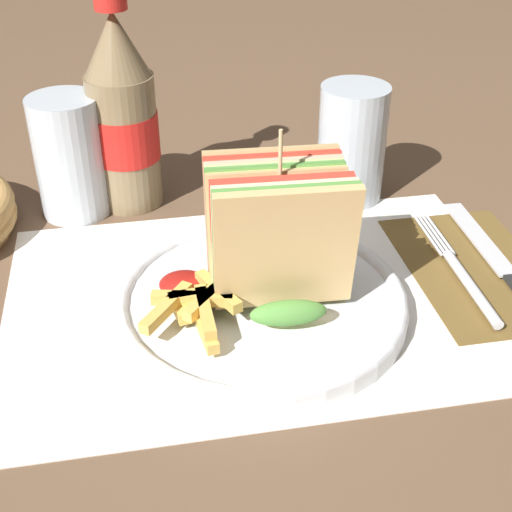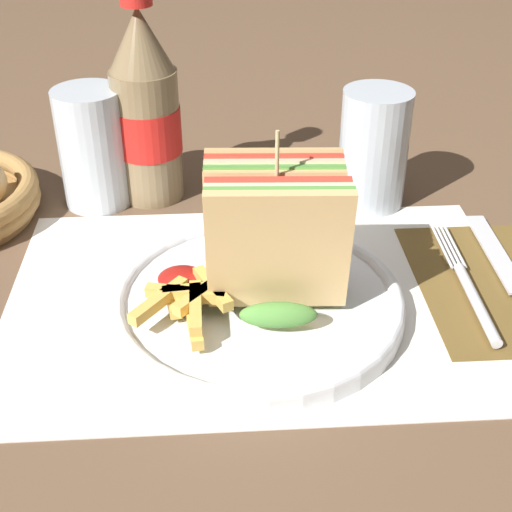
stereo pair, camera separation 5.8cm
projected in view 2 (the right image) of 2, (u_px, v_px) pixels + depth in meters
ground_plane at (264, 311)px, 0.59m from camera, size 4.00×4.00×0.00m
placemat at (268, 298)px, 0.60m from camera, size 0.43×0.30×0.00m
plate_main at (258, 300)px, 0.58m from camera, size 0.24×0.24×0.02m
club_sandwich at (276, 238)px, 0.55m from camera, size 0.11×0.10×0.14m
fries_pile at (193, 298)px, 0.55m from camera, size 0.09×0.09×0.02m
ketchup_blob at (181, 278)px, 0.58m from camera, size 0.04×0.03×0.01m
napkin at (487, 284)px, 0.62m from camera, size 0.12×0.19×0.00m
fork at (470, 290)px, 0.60m from camera, size 0.02×0.17×0.01m
knife at (512, 281)px, 0.61m from camera, size 0.02×0.22×0.00m
coke_bottle_near at (146, 111)px, 0.71m from camera, size 0.07×0.07×0.22m
glass_near at (373, 157)px, 0.71m from camera, size 0.07×0.07×0.12m
glass_far at (93, 148)px, 0.71m from camera, size 0.07×0.07×0.12m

